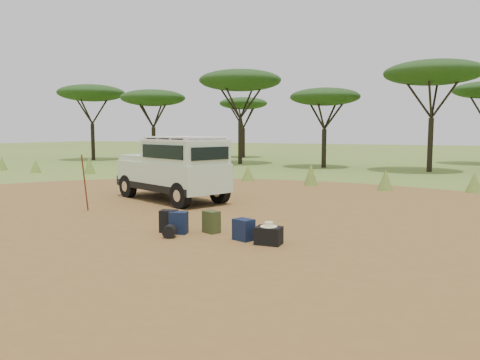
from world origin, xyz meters
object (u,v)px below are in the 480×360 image
at_px(walking_staff, 85,183).
at_px(backpack_olive, 211,222).
at_px(backpack_black, 169,221).
at_px(safari_vehicle, 174,170).
at_px(duffel_navy, 244,230).
at_px(hard_case, 269,236).
at_px(backpack_navy, 179,223).

relative_size(walking_staff, backpack_olive, 3.39).
height_order(backpack_black, backpack_olive, backpack_black).
bearing_deg(backpack_black, safari_vehicle, 108.45).
bearing_deg(duffel_navy, hard_case, 8.57).
bearing_deg(backpack_black, backpack_navy, -21.07).
xyz_separation_m(backpack_navy, backpack_olive, (0.60, 0.38, 0.00)).
height_order(backpack_navy, hard_case, backpack_navy).
height_order(safari_vehicle, duffel_navy, safari_vehicle).
distance_m(safari_vehicle, backpack_navy, 4.96).
height_order(walking_staff, duffel_navy, walking_staff).
height_order(safari_vehicle, backpack_olive, safari_vehicle).
bearing_deg(backpack_navy, duffel_navy, -14.55).
distance_m(safari_vehicle, hard_case, 6.45).
height_order(duffel_navy, hard_case, duffel_navy).
bearing_deg(safari_vehicle, backpack_black, -35.47).
distance_m(safari_vehicle, walking_staff, 3.01).
xyz_separation_m(backpack_black, hard_case, (2.41, -0.11, -0.07)).
distance_m(walking_staff, backpack_navy, 4.05).
distance_m(backpack_olive, duffel_navy, 0.99).
relative_size(backpack_navy, hard_case, 0.96).
bearing_deg(safari_vehicle, backpack_olive, -24.70).
relative_size(backpack_olive, duffel_navy, 1.10).
bearing_deg(backpack_navy, hard_case, -18.25).
bearing_deg(hard_case, backpack_black, 173.95).
height_order(backpack_navy, duffel_navy, backpack_navy).
relative_size(backpack_black, hard_case, 0.98).
bearing_deg(backpack_navy, walking_staff, 145.79).
bearing_deg(walking_staff, backpack_black, -47.42).
height_order(backpack_black, hard_case, backpack_black).
relative_size(duffel_navy, hard_case, 0.88).
bearing_deg(backpack_olive, backpack_navy, -125.87).
relative_size(backpack_olive, hard_case, 0.97).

